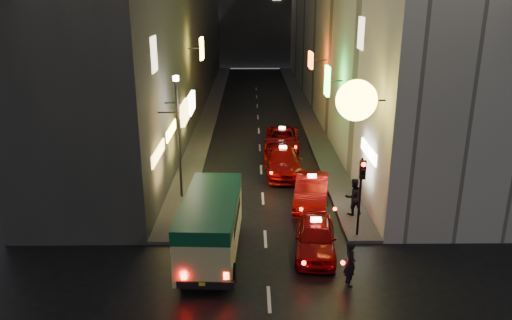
{
  "coord_description": "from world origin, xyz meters",
  "views": [
    {
      "loc": [
        -0.61,
        -10.9,
        10.09
      ],
      "look_at": [
        -0.36,
        13.0,
        2.11
      ],
      "focal_mm": 35.0,
      "sensor_mm": 36.0,
      "label": 1
    }
  ],
  "objects_px": {
    "minibus": "(211,220)",
    "pedestrian_crossing": "(350,261)",
    "lamp_post": "(178,129)",
    "traffic_light": "(362,181)",
    "taxi_near": "(315,234)"
  },
  "relations": [
    {
      "from": "pedestrian_crossing",
      "to": "traffic_light",
      "type": "bearing_deg",
      "value": -27.77
    },
    {
      "from": "minibus",
      "to": "lamp_post",
      "type": "relative_size",
      "value": 0.96
    },
    {
      "from": "taxi_near",
      "to": "traffic_light",
      "type": "relative_size",
      "value": 1.5
    },
    {
      "from": "minibus",
      "to": "pedestrian_crossing",
      "type": "bearing_deg",
      "value": -22.48
    },
    {
      "from": "pedestrian_crossing",
      "to": "minibus",
      "type": "bearing_deg",
      "value": 56.23
    },
    {
      "from": "pedestrian_crossing",
      "to": "lamp_post",
      "type": "relative_size",
      "value": 0.31
    },
    {
      "from": "traffic_light",
      "to": "lamp_post",
      "type": "xyz_separation_m",
      "value": [
        -8.2,
        4.53,
        1.04
      ]
    },
    {
      "from": "pedestrian_crossing",
      "to": "lamp_post",
      "type": "xyz_separation_m",
      "value": [
        -7.15,
        8.09,
        2.75
      ]
    },
    {
      "from": "taxi_near",
      "to": "lamp_post",
      "type": "distance_m",
      "value": 8.9
    },
    {
      "from": "minibus",
      "to": "pedestrian_crossing",
      "type": "distance_m",
      "value": 5.61
    },
    {
      "from": "minibus",
      "to": "pedestrian_crossing",
      "type": "relative_size",
      "value": 3.08
    },
    {
      "from": "taxi_near",
      "to": "pedestrian_crossing",
      "type": "relative_size",
      "value": 2.69
    },
    {
      "from": "lamp_post",
      "to": "taxi_near",
      "type": "bearing_deg",
      "value": -42.46
    },
    {
      "from": "traffic_light",
      "to": "taxi_near",
      "type": "bearing_deg",
      "value": -150.12
    },
    {
      "from": "pedestrian_crossing",
      "to": "traffic_light",
      "type": "distance_m",
      "value": 4.09
    }
  ]
}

